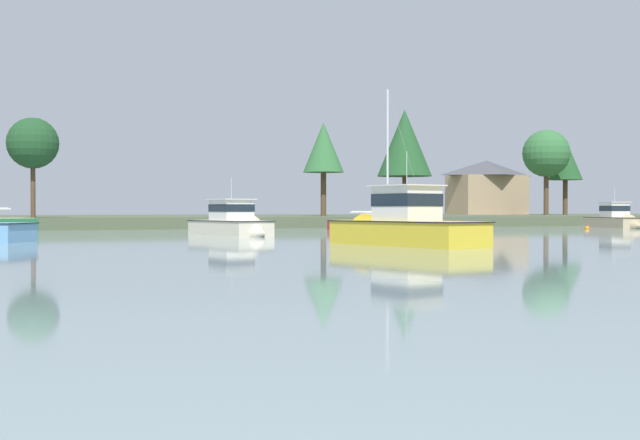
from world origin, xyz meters
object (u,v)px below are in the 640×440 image
Objects in this scene: cruiser_sand at (618,222)px; mooring_buoy_orange at (587,228)px; cruiser_yellow at (394,232)px; cruiser_cream at (236,227)px; sailboat_maroon at (380,227)px.

cruiser_sand reaches higher than mooring_buoy_orange.
cruiser_yellow is 1.17× the size of cruiser_cream.
cruiser_yellow is at bearing -143.47° from cruiser_sand.
cruiser_cream is (-3.37, 16.61, -0.07)m from cruiser_yellow.
mooring_buoy_orange is (29.79, 23.37, -0.53)m from cruiser_yellow.
cruiser_cream is 33.85m from mooring_buoy_orange.
mooring_buoy_orange is at bearing -152.30° from cruiser_sand.
mooring_buoy_orange is (-6.00, -3.15, -0.45)m from cruiser_sand.
cruiser_yellow is 37.87m from mooring_buoy_orange.
sailboat_maroon reaches higher than cruiser_cream.
sailboat_maroon is 18.62m from mooring_buoy_orange.
cruiser_yellow reaches higher than cruiser_sand.
cruiser_sand is 40.41m from cruiser_cream.
cruiser_yellow is at bearing -113.46° from sailboat_maroon.
sailboat_maroon is 24.40m from cruiser_sand.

